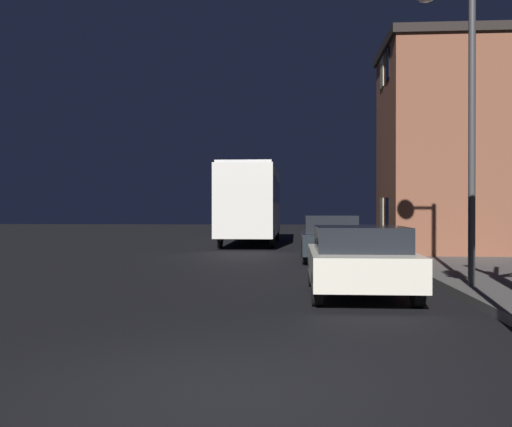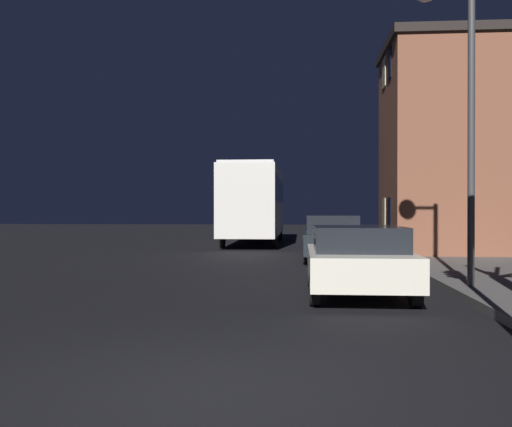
{
  "view_description": "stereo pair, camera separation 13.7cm",
  "coord_description": "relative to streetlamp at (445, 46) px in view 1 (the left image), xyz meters",
  "views": [
    {
      "loc": [
        0.67,
        -5.12,
        1.66
      ],
      "look_at": [
        -0.32,
        9.12,
        1.57
      ],
      "focal_mm": 40.0,
      "sensor_mm": 36.0,
      "label": 1
    },
    {
      "loc": [
        0.81,
        -5.11,
        1.66
      ],
      "look_at": [
        -0.32,
        9.12,
        1.57
      ],
      "focal_mm": 40.0,
      "sensor_mm": 36.0,
      "label": 2
    }
  ],
  "objects": [
    {
      "name": "bus",
      "position": [
        -5.13,
        16.55,
        -2.73
      ],
      "size": [
        2.5,
        10.48,
        3.73
      ],
      "color": "beige",
      "rests_on": "ground"
    },
    {
      "name": "brick_building",
      "position": [
        2.18,
        9.41,
        -0.99
      ],
      "size": [
        4.04,
        4.72,
        7.56
      ],
      "color": "brown",
      "rests_on": "sidewalk"
    },
    {
      "name": "streetlamp",
      "position": [
        0.0,
        0.0,
        0.0
      ],
      "size": [
        1.25,
        0.56,
        6.22
      ],
      "color": "#38383A",
      "rests_on": "sidewalk"
    },
    {
      "name": "car_mid_lane",
      "position": [
        -1.86,
        7.13,
        -4.18
      ],
      "size": [
        1.83,
        4.31,
        1.49
      ],
      "color": "black",
      "rests_on": "ground"
    },
    {
      "name": "ground_plane",
      "position": [
        -3.65,
        -6.5,
        -4.94
      ],
      "size": [
        120.0,
        120.0,
        0.0
      ],
      "primitive_type": "plane",
      "color": "black"
    },
    {
      "name": "car_near_lane",
      "position": [
        -1.75,
        -0.52,
        -4.23
      ],
      "size": [
        1.88,
        3.91,
        1.35
      ],
      "color": "beige",
      "rests_on": "ground"
    }
  ]
}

